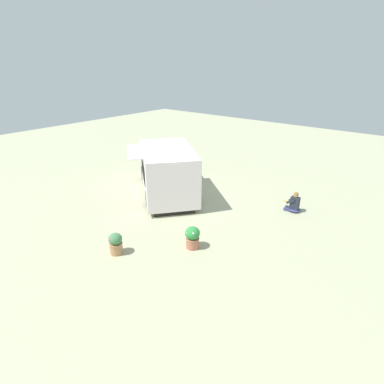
{
  "coord_description": "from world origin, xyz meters",
  "views": [
    {
      "loc": [
        -8.13,
        9.01,
        5.6
      ],
      "look_at": [
        -1.12,
        0.37,
        0.82
      ],
      "focal_mm": 28.48,
      "sensor_mm": 36.0,
      "label": 1
    }
  ],
  "objects_px": {
    "food_truck": "(166,170)",
    "planter_flowering_side": "(192,237)",
    "person_customer": "(294,204)",
    "planter_flowering_near": "(174,159)",
    "planter_flowering_far": "(116,243)"
  },
  "relations": [
    {
      "from": "food_truck",
      "to": "person_customer",
      "type": "distance_m",
      "value": 5.72
    },
    {
      "from": "person_customer",
      "to": "planter_flowering_far",
      "type": "xyz_separation_m",
      "value": [
        3.18,
        6.4,
        0.06
      ]
    },
    {
      "from": "planter_flowering_side",
      "to": "person_customer",
      "type": "bearing_deg",
      "value": -108.24
    },
    {
      "from": "planter_flowering_far",
      "to": "food_truck",
      "type": "bearing_deg",
      "value": -64.54
    },
    {
      "from": "planter_flowering_near",
      "to": "planter_flowering_side",
      "type": "distance_m",
      "value": 8.79
    },
    {
      "from": "planter_flowering_near",
      "to": "planter_flowering_far",
      "type": "xyz_separation_m",
      "value": [
        -4.65,
        7.89,
        0.01
      ]
    },
    {
      "from": "planter_flowering_far",
      "to": "planter_flowering_side",
      "type": "xyz_separation_m",
      "value": [
        -1.66,
        -1.77,
        0.02
      ]
    },
    {
      "from": "food_truck",
      "to": "planter_flowering_far",
      "type": "bearing_deg",
      "value": 115.46
    },
    {
      "from": "food_truck",
      "to": "planter_flowering_side",
      "type": "height_order",
      "value": "food_truck"
    },
    {
      "from": "food_truck",
      "to": "planter_flowering_far",
      "type": "xyz_separation_m",
      "value": [
        -2.21,
        4.63,
        -0.71
      ]
    },
    {
      "from": "person_customer",
      "to": "food_truck",
      "type": "bearing_deg",
      "value": 18.12
    },
    {
      "from": "planter_flowering_near",
      "to": "person_customer",
      "type": "bearing_deg",
      "value": 169.23
    },
    {
      "from": "planter_flowering_near",
      "to": "planter_flowering_side",
      "type": "xyz_separation_m",
      "value": [
        -6.31,
        6.11,
        0.04
      ]
    },
    {
      "from": "planter_flowering_far",
      "to": "person_customer",
      "type": "bearing_deg",
      "value": -116.46
    },
    {
      "from": "planter_flowering_near",
      "to": "planter_flowering_side",
      "type": "height_order",
      "value": "planter_flowering_side"
    }
  ]
}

